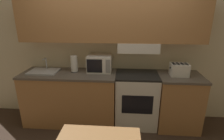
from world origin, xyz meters
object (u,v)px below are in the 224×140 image
object	(u,v)px
sink_basin	(44,71)
paper_towel_roll	(74,64)
stove_range	(136,99)
microwave	(100,63)
toaster	(179,70)

from	to	relation	value
sink_basin	paper_towel_roll	distance (m)	0.54
sink_basin	paper_towel_roll	size ratio (longest dim) A/B	1.69
stove_range	microwave	bearing A→B (deg)	170.90
stove_range	paper_towel_roll	xyz separation A→B (m)	(-1.08, 0.05, 0.61)
stove_range	sink_basin	distance (m)	1.67
toaster	sink_basin	xyz separation A→B (m)	(-2.27, -0.00, -0.08)
stove_range	sink_basin	world-z (taller)	sink_basin
stove_range	toaster	size ratio (longest dim) A/B	3.24
toaster	microwave	bearing A→B (deg)	174.83
sink_basin	paper_towel_roll	bearing A→B (deg)	6.93
sink_basin	toaster	bearing A→B (deg)	0.03
toaster	paper_towel_roll	distance (m)	1.74
toaster	paper_towel_roll	size ratio (longest dim) A/B	1.02
microwave	toaster	bearing A→B (deg)	-5.17
microwave	toaster	distance (m)	1.31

